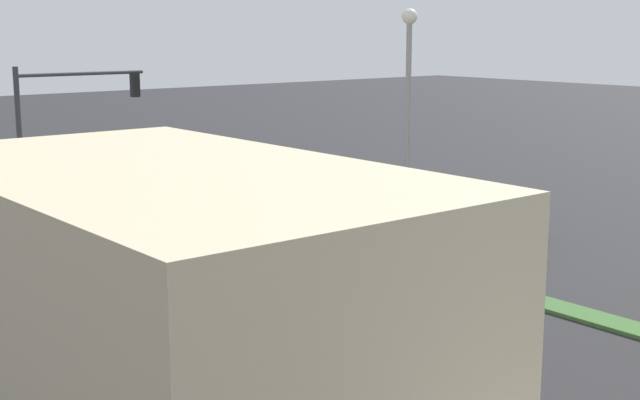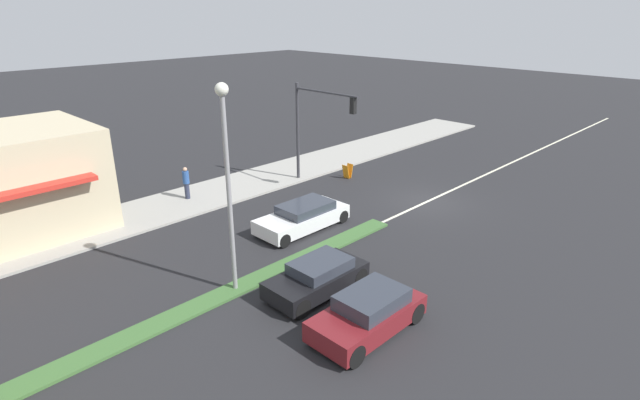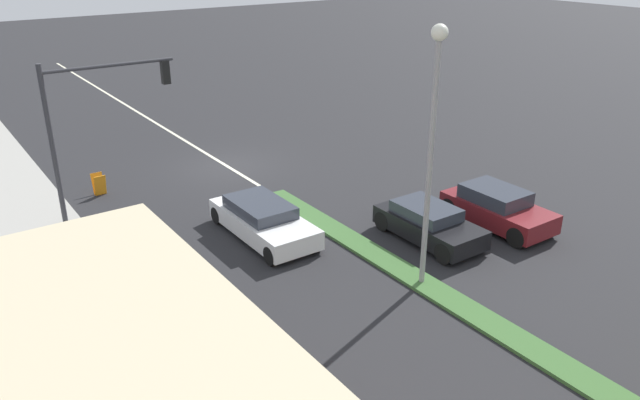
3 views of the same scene
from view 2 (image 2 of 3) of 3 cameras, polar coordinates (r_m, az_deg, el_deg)
ground_plane at (r=16.80m, az=-25.63°, el=-16.30°), size 160.00×160.00×0.00m
lane_marking_center at (r=27.07m, az=12.14°, el=-0.18°), size 0.16×60.00×0.01m
traffic_signal_main at (r=27.92m, az=-0.58°, el=9.30°), size 4.59×0.34×5.60m
street_lamp at (r=16.81m, az=-10.59°, el=3.96°), size 0.44×0.44×7.37m
pedestrian at (r=27.22m, az=-15.04°, el=1.99°), size 0.34×0.34×1.73m
warning_aframe_sign at (r=30.09m, az=3.16°, el=3.31°), size 0.45×0.53×0.84m
suv_black at (r=18.10m, az=-0.30°, el=-8.81°), size 1.75×3.85×1.22m
van_white at (r=23.09m, az=-1.97°, el=-1.92°), size 1.88×4.53×1.22m
sedan_maroon at (r=16.15m, az=5.55°, el=-12.76°), size 1.83×3.94×1.36m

